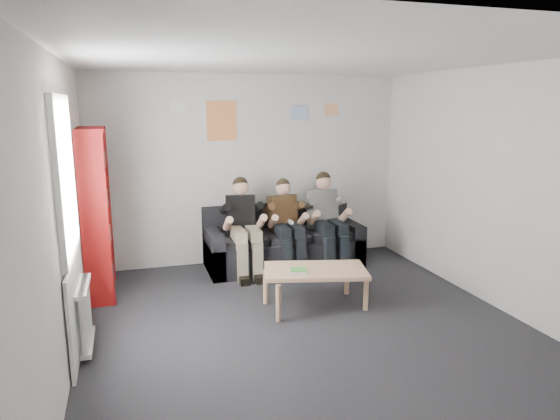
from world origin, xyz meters
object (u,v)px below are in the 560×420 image
object	(u,v)px
sofa	(282,245)
person_right	(328,220)
coffee_table	(315,273)
bookshelf	(97,213)
person_middle	(287,225)
person_left	(244,227)

from	to	relation	value
sofa	person_right	world-z (taller)	person_right
coffee_table	bookshelf	bearing A→B (deg)	153.66
person_right	coffee_table	bearing A→B (deg)	-125.93
coffee_table	person_middle	distance (m)	1.39
bookshelf	person_left	size ratio (longest dim) A/B	1.53
bookshelf	person_right	world-z (taller)	bookshelf
person_left	coffee_table	bearing A→B (deg)	-59.65
person_middle	person_left	bearing A→B (deg)	174.61
person_left	sofa	bearing A→B (deg)	28.11
coffee_table	person_middle	bearing A→B (deg)	85.87
coffee_table	person_left	xyz separation A→B (m)	(-0.51, 1.37, 0.25)
person_left	person_middle	size ratio (longest dim) A/B	1.04
person_left	person_right	world-z (taller)	person_right
bookshelf	person_right	distance (m)	3.07
sofa	person_left	size ratio (longest dim) A/B	1.66
sofa	person_right	xyz separation A→B (m)	(0.61, -0.20, 0.36)
coffee_table	person_left	size ratio (longest dim) A/B	0.87
coffee_table	person_left	bearing A→B (deg)	110.41
sofa	bookshelf	world-z (taller)	bookshelf
person_left	person_right	bearing A→B (deg)	9.88
bookshelf	sofa	bearing A→B (deg)	7.23
sofa	person_left	xyz separation A→B (m)	(-0.61, -0.20, 0.35)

